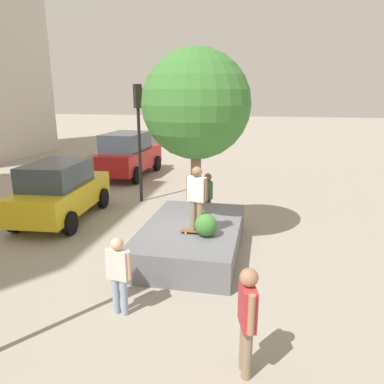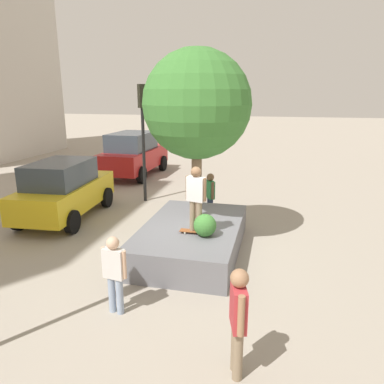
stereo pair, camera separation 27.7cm
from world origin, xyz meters
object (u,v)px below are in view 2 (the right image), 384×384
Objects in this scene: skateboarder at (196,195)px; taxi_cab at (64,189)px; skateboard at (196,231)px; traffic_light_corner at (143,123)px; pedestrian_crossing at (238,316)px; planter_ledge at (192,238)px; bystander_watching at (114,270)px; plaza_tree at (197,105)px; sedan_parked at (134,154)px; passerby_with_bag at (210,193)px.

taxi_cab is (2.23, 5.04, -0.75)m from skateboarder.
traffic_light_corner is (4.78, 3.13, 2.22)m from skateboard.
traffic_light_corner is at bearing 28.65° from pedestrian_crossing.
taxi_cab is 8.70m from pedestrian_crossing.
traffic_light_corner is at bearing 34.56° from planter_ledge.
skateboarder is at bearing -21.69° from bystander_watching.
plaza_tree is 0.94× the size of sedan_parked.
skateboard is 0.51× the size of passerby_with_bag.
traffic_light_corner is at bearing 33.18° from skateboarder.
pedestrian_crossing is at bearing -131.86° from taxi_cab.
plaza_tree reaches higher than sedan_parked.
plaza_tree is 5.84m from pedestrian_crossing.
sedan_parked is 7.64m from passerby_with_bag.
planter_ledge is 2.65m from passerby_with_bag.
plaza_tree is at bearing 11.89° from skateboard.
plaza_tree is 4.81m from bystander_watching.
skateboarder is 0.34× the size of sedan_parked.
skateboard is 2.71m from bystander_watching.
skateboarder is 2.84m from bystander_watching.
skateboarder is at bearing -168.11° from plaza_tree.
traffic_light_corner is (2.56, -1.91, 2.03)m from taxi_cab.
taxi_cab is at bearing 48.14° from pedestrian_crossing.
skateboarder is at bearing -175.77° from passerby_with_bag.
plaza_tree is (0.66, 0.03, 3.45)m from planter_ledge.
planter_ledge is 2.63× the size of bystander_watching.
plaza_tree is 2.59× the size of pedestrian_crossing.
skateboarder is at bearing -113.83° from taxi_cab.
taxi_cab reaches higher than passerby_with_bag.
bystander_watching is (-11.44, -4.28, -0.22)m from sedan_parked.
pedestrian_crossing is (-5.81, -6.48, 0.00)m from taxi_cab.
sedan_parked is (7.68, 5.02, -2.69)m from plaza_tree.
skateboarder is 3.30m from passerby_with_bag.
passerby_with_bag is (-5.74, -5.04, -0.21)m from sedan_parked.
taxi_cab is 6.70m from sedan_parked.
sedan_parked is 12.21m from bystander_watching.
pedestrian_crossing is at bearing -158.06° from skateboard.
skateboarder is 3.93m from pedestrian_crossing.
bystander_watching reaches higher than planter_ledge.
skateboarder is (-1.24, -0.26, -2.06)m from plaza_tree.
passerby_with_bag is (-1.60, -2.89, -2.12)m from traffic_light_corner.
skateboard is 0.46× the size of pedestrian_crossing.
passerby_with_bag reaches higher than skateboard.
planter_ledge is 5.11m from taxi_cab.
passerby_with_bag is (2.60, -0.00, 0.54)m from planter_ledge.
plaza_tree is 1.02× the size of traffic_light_corner.
bystander_watching is at bearing -163.76° from traffic_light_corner.
taxi_cab is at bearing 66.17° from skateboarder.
planter_ledge is 2.60× the size of passerby_with_bag.
skateboarder reaches higher than passerby_with_bag.
plaza_tree is 2.87× the size of bystander_watching.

